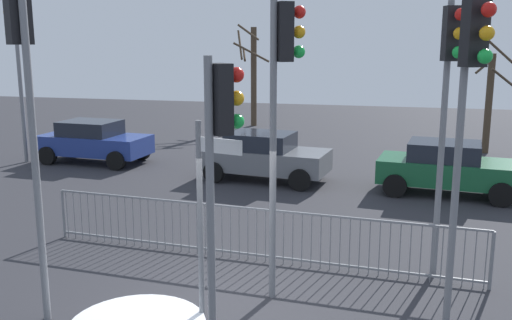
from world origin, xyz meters
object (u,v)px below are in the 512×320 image
traffic_light_rear_left (469,89)px  traffic_light_foreground_right (282,82)px  traffic_light_mid_right (449,80)px  car_blue_trailing (94,141)px  traffic_light_mid_left (219,140)px  street_lamp (17,41)px  car_green_mid (448,167)px  bare_tree_right (489,98)px  traffic_light_foreground_left (24,73)px  direction_sign_post (203,209)px  car_grey_near (264,156)px  bare_tree_centre (253,73)px

traffic_light_rear_left → traffic_light_foreground_right: size_ratio=0.99×
traffic_light_mid_right → car_blue_trailing: (-11.13, 7.61, -2.80)m
traffic_light_mid_left → street_lamp: 14.82m
car_green_mid → bare_tree_right: size_ratio=0.89×
traffic_light_mid_left → street_lamp: size_ratio=0.59×
car_blue_trailing → street_lamp: 4.20m
traffic_light_foreground_left → direction_sign_post: 3.25m
car_green_mid → traffic_light_mid_left: bearing=-104.5°
traffic_light_foreground_left → traffic_light_foreground_right: bearing=-34.0°
traffic_light_rear_left → car_grey_near: (-4.84, 8.30, -2.79)m
direction_sign_post → car_blue_trailing: size_ratio=0.78×
car_blue_trailing → car_grey_near: bearing=-6.0°
traffic_light_mid_left → bare_tree_right: bearing=112.7°
traffic_light_foreground_right → direction_sign_post: bearing=-79.2°
traffic_light_rear_left → car_grey_near: 10.01m
bare_tree_right → traffic_light_foreground_left: bearing=-118.5°
traffic_light_mid_left → car_blue_trailing: traffic_light_mid_left is taller
car_green_mid → traffic_light_foreground_right: bearing=-106.5°
traffic_light_mid_left → car_grey_near: bearing=141.4°
car_grey_near → street_lamp: street_lamp is taller
direction_sign_post → bare_tree_centre: bearing=117.3°
car_blue_trailing → car_green_mid: 11.83m
car_grey_near → bare_tree_right: 9.65m
traffic_light_foreground_right → car_blue_trailing: size_ratio=1.25×
traffic_light_foreground_left → car_green_mid: traffic_light_foreground_left is taller
traffic_light_mid_left → car_blue_trailing: bearing=168.2°
traffic_light_rear_left → traffic_light_foreground_left: bearing=-19.4°
traffic_light_mid_right → direction_sign_post: bearing=14.8°
street_lamp → bare_tree_centre: size_ratio=1.37×
traffic_light_rear_left → direction_sign_post: traffic_light_rear_left is taller
traffic_light_mid_left → traffic_light_mid_right: traffic_light_mid_right is taller
traffic_light_mid_right → car_grey_near: 8.49m
traffic_light_mid_left → direction_sign_post: (-0.59, 1.00, -1.24)m
traffic_light_foreground_right → traffic_light_foreground_left: bearing=-96.4°
traffic_light_mid_left → street_lamp: bearing=176.8°
traffic_light_rear_left → traffic_light_mid_left: traffic_light_rear_left is taller
traffic_light_mid_right → bare_tree_centre: bearing=-83.9°
traffic_light_foreground_right → car_green_mid: (3.21, 7.55, -2.81)m
direction_sign_post → car_green_mid: (4.22, 8.47, -0.95)m
traffic_light_foreground_left → bare_tree_centre: bearing=36.1°
direction_sign_post → car_grey_near: bearing=112.3°
car_green_mid → bare_tree_centre: size_ratio=0.79×
car_green_mid → car_grey_near: (-5.32, 0.35, 0.00)m
traffic_light_rear_left → bare_tree_right: (2.38, 14.56, -1.45)m
direction_sign_post → bare_tree_right: bearing=83.1°
traffic_light_foreground_left → car_grey_near: traffic_light_foreground_left is taller
traffic_light_mid_left → bare_tree_centre: bearing=144.8°
traffic_light_mid_left → bare_tree_centre: bare_tree_centre is taller
bare_tree_centre → traffic_light_foreground_left: bearing=-84.9°
street_lamp → car_grey_near: bearing=-3.9°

